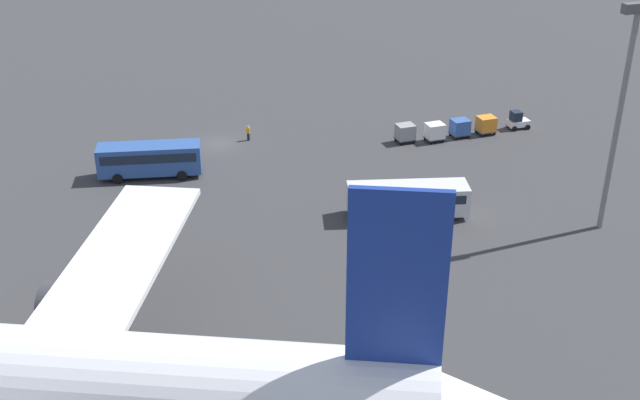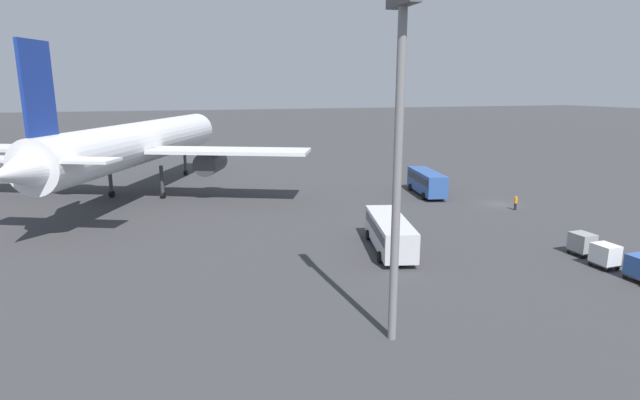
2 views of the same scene
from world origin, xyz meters
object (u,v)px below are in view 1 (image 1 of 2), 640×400
Objects in this scene: airplane at (2,381)px; cargo_cart_grey at (405,132)px; cargo_cart_orange at (486,124)px; cargo_cart_blue at (460,127)px; worker_person at (248,133)px; shuttle_bus_near at (149,158)px; cargo_cart_white at (435,131)px; baggage_tug at (518,121)px; shuttle_bus_far at (408,198)px.

airplane is 25.61× the size of cargo_cart_grey.
cargo_cart_orange is 3.18m from cargo_cart_blue.
cargo_cart_blue is at bearing 163.90° from worker_person.
shuttle_bus_near is 33.95m from cargo_cart_blue.
cargo_cart_blue is at bearing 174.99° from cargo_cart_grey.
cargo_cart_orange is 6.35m from cargo_cart_white.
baggage_tug is (-41.37, 0.28, -1.05)m from shuttle_bus_near.
worker_person is 0.84× the size of cargo_cart_white.
cargo_cart_grey is (-6.75, -15.84, -0.64)m from shuttle_bus_far.
shuttle_bus_near is at bearing -1.42° from cargo_cart_white.
shuttle_bus_near is 5.05× the size of cargo_cart_grey.
baggage_tug is 1.18× the size of cargo_cart_white.
worker_person is (-23.50, -44.14, -6.38)m from airplane.
shuttle_bus_far is 5.42× the size of cargo_cart_grey.
worker_person is 23.41m from cargo_cart_blue.
airplane is 25.61× the size of cargo_cart_blue.
baggage_tug is at bearing -168.60° from shuttle_bus_near.
cargo_cart_blue is (-33.93, 0.55, -0.80)m from shuttle_bus_near.
cargo_cart_white is at bearing 160.87° from worker_person.
cargo_cart_blue is 3.18m from cargo_cart_white.
baggage_tug is at bearing 178.80° from cargo_cart_grey.
shuttle_bus_far is (-32.89, -22.36, -5.41)m from airplane.
baggage_tug reaches higher than worker_person.
shuttle_bus_near is at bearing 0.01° from cargo_cart_grey.
shuttle_bus_near reaches higher than baggage_tug.
shuttle_bus_near reaches higher than cargo_cart_blue.
shuttle_bus_far is at bearing 113.32° from worker_person.
shuttle_bus_far is 23.73m from worker_person.
worker_person is at bearing -93.88° from airplane.
worker_person is at bearing -52.08° from shuttle_bus_far.
worker_person is at bearing -16.10° from cargo_cart_blue.
baggage_tug reaches higher than cargo_cart_grey.
shuttle_bus_near is at bearing -22.63° from shuttle_bus_far.
baggage_tug is 1.18× the size of cargo_cart_grey.
shuttle_bus_near is 30.78m from cargo_cart_white.
shuttle_bus_far is 5.42× the size of cargo_cart_blue.
shuttle_bus_far is 17.23m from cargo_cart_grey.
airplane is 59.74m from cargo_cart_blue.
baggage_tug is at bearing -177.42° from cargo_cart_white.
cargo_cart_grey is (9.52, -0.68, 0.00)m from cargo_cart_orange.
cargo_cart_blue is at bearing -2.24° from cargo_cart_orange.
baggage_tug is at bearing -120.48° from airplane.
cargo_cart_grey is (-39.64, -38.20, -6.05)m from airplane.
worker_person is at bearing -140.78° from shuttle_bus_near.
cargo_cart_blue is at bearing -169.13° from shuttle_bus_near.
cargo_cart_grey reaches higher than worker_person.
shuttle_bus_far reaches higher than cargo_cart_orange.
shuttle_bus_near reaches higher than cargo_cart_grey.
shuttle_bus_near is at bearing 27.43° from worker_person.
worker_person is at bearing -14.45° from cargo_cart_orange.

